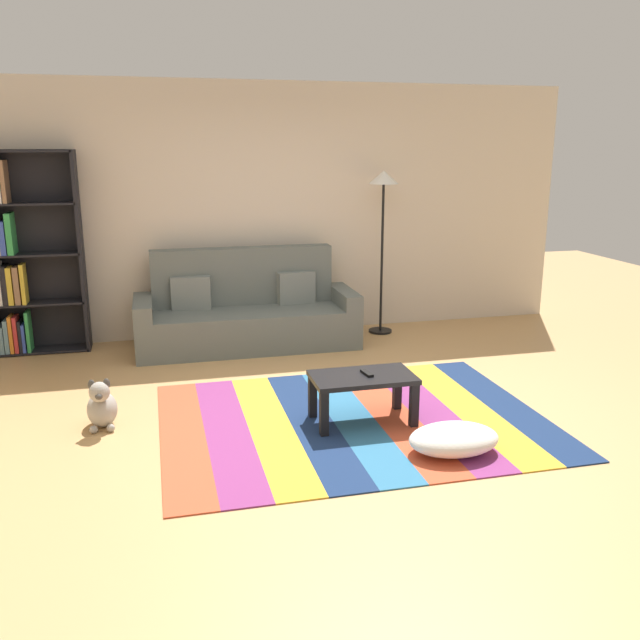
{
  "coord_description": "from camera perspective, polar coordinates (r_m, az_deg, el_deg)",
  "views": [
    {
      "loc": [
        -1.24,
        -4.78,
        2.04
      ],
      "look_at": [
        0.05,
        0.42,
        0.65
      ],
      "focal_mm": 37.85,
      "sensor_mm": 36.0,
      "label": 1
    }
  ],
  "objects": [
    {
      "name": "pouf",
      "position": [
        4.74,
        11.25,
        -9.85
      ],
      "size": [
        0.63,
        0.43,
        0.19
      ],
      "primitive_type": "ellipsoid",
      "color": "white",
      "rests_on": "rug"
    },
    {
      "name": "bookshelf",
      "position": [
        7.28,
        -23.87,
        4.83
      ],
      "size": [
        0.9,
        0.28,
        2.0
      ],
      "color": "black",
      "rests_on": "ground_plane"
    },
    {
      "name": "dog",
      "position": [
        5.3,
        -17.97,
        -6.97
      ],
      "size": [
        0.22,
        0.35,
        0.4
      ],
      "color": "#9E998E",
      "rests_on": "ground_plane"
    },
    {
      "name": "rug",
      "position": [
        5.22,
        2.82,
        -8.41
      ],
      "size": [
        2.89,
        2.2,
        0.01
      ],
      "color": "#C64C2D",
      "rests_on": "ground_plane"
    },
    {
      "name": "couch",
      "position": [
        7.07,
        -6.23,
        0.51
      ],
      "size": [
        2.26,
        0.8,
        1.0
      ],
      "color": "#59605B",
      "rests_on": "ground_plane"
    },
    {
      "name": "back_wall",
      "position": [
        7.46,
        -4.36,
        9.2
      ],
      "size": [
        6.8,
        0.1,
        2.7
      ],
      "primitive_type": "cube",
      "color": "beige",
      "rests_on": "ground_plane"
    },
    {
      "name": "ground_plane",
      "position": [
        5.34,
        0.59,
        -7.91
      ],
      "size": [
        14.0,
        14.0,
        0.0
      ],
      "primitive_type": "plane",
      "color": "tan"
    },
    {
      "name": "tv_remote",
      "position": [
        5.07,
        3.99,
        -4.51
      ],
      "size": [
        0.06,
        0.15,
        0.02
      ],
      "primitive_type": "cube",
      "rotation": [
        0.0,
        0.0,
        0.14
      ],
      "color": "black",
      "rests_on": "coffee_table"
    },
    {
      "name": "coffee_table",
      "position": [
        5.08,
        3.63,
        -5.41
      ],
      "size": [
        0.77,
        0.44,
        0.37
      ],
      "color": "black",
      "rests_on": "rug"
    },
    {
      "name": "standing_lamp",
      "position": [
        7.38,
        5.37,
        10.19
      ],
      "size": [
        0.32,
        0.32,
        1.78
      ],
      "color": "black",
      "rests_on": "ground_plane"
    }
  ]
}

